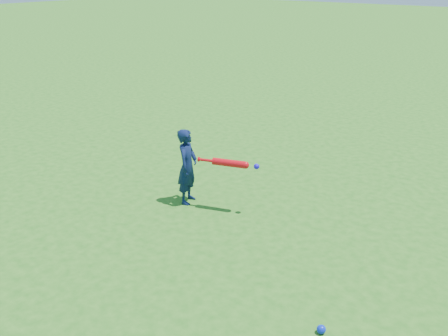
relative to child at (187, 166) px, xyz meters
name	(u,v)px	position (x,y,z in m)	size (l,w,h in m)	color
ground	(228,211)	(0.58, 0.10, -0.50)	(80.00, 80.00, 0.00)	#246618
child	(187,166)	(0.00, 0.00, 0.00)	(0.36, 0.24, 1.00)	#0D183E
ground_ball_blue	(321,329)	(2.58, -1.28, -0.46)	(0.08, 0.08, 0.08)	#0C26D0
bat_swing	(232,163)	(0.61, 0.14, 0.14)	(0.77, 0.30, 0.09)	red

